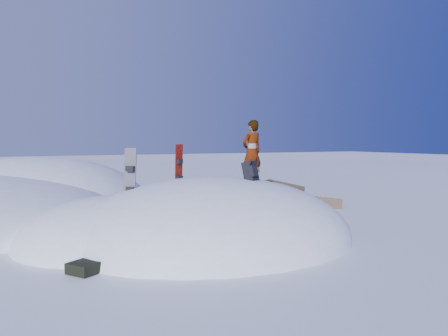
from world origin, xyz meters
name	(u,v)px	position (x,y,z in m)	size (l,w,h in m)	color
ground	(212,239)	(0.00, 0.00, 0.00)	(120.00, 120.00, 0.00)	white
snow_mound	(201,238)	(-0.17, 0.24, 0.00)	(8.00, 6.00, 3.00)	white
rock_outcrop	(274,210)	(3.72, 3.01, 0.01)	(4.68, 4.41, 1.68)	brown
snowboard_red	(179,172)	(-0.57, 0.70, 1.59)	(0.26, 0.24, 1.39)	red
snowboard_dark	(130,182)	(-1.85, 0.48, 1.43)	(0.36, 0.35, 1.58)	black
backpack	(251,171)	(0.83, -0.43, 1.64)	(0.46, 0.50, 0.55)	black
gear_pile	(92,264)	(-3.03, -1.36, 0.12)	(0.95, 0.80, 0.25)	black
person	(252,152)	(1.52, 0.70, 2.07)	(0.61, 0.40, 1.68)	slate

